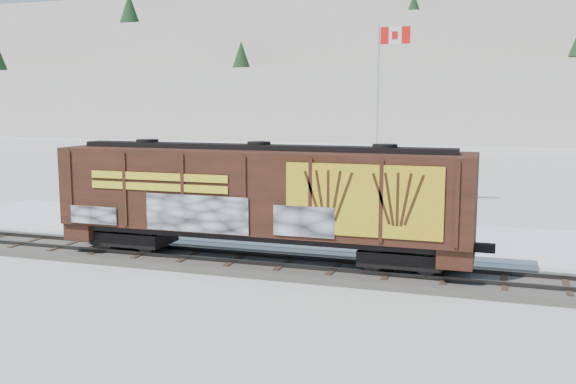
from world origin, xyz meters
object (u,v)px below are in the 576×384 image
(car_silver, at_px, (251,212))
(flagpole, at_px, (379,142))
(car_white, at_px, (322,221))
(car_dark, at_px, (362,218))
(hopper_railcar, at_px, (259,195))

(car_silver, bearing_deg, flagpole, -38.26)
(car_white, bearing_deg, car_dark, -56.24)
(flagpole, relative_size, car_silver, 2.24)
(flagpole, xyz_separation_m, car_dark, (0.72, -8.24, -3.23))
(car_dark, bearing_deg, car_silver, 108.71)
(flagpole, height_order, car_dark, flagpole)
(car_silver, xyz_separation_m, car_dark, (5.69, 0.24, -0.06))
(hopper_railcar, distance_m, car_dark, 8.11)
(hopper_railcar, xyz_separation_m, car_silver, (-3.18, 7.20, -2.00))
(car_white, xyz_separation_m, car_dark, (1.66, 1.26, 0.02))
(car_white, height_order, car_dark, car_dark)
(car_silver, xyz_separation_m, car_white, (4.03, -1.02, -0.07))
(car_silver, bearing_deg, hopper_railcar, -164.07)
(hopper_railcar, distance_m, car_white, 6.57)
(car_silver, distance_m, car_white, 4.15)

